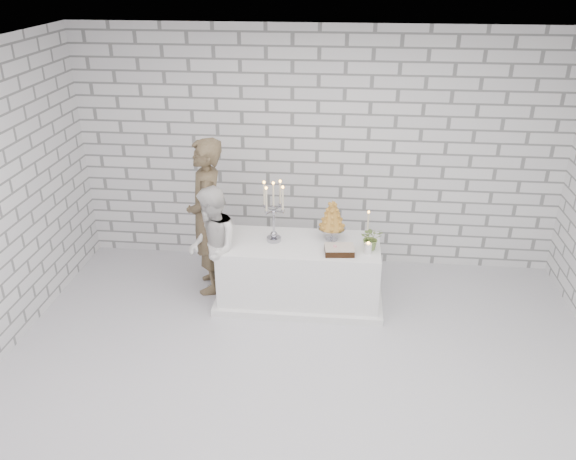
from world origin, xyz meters
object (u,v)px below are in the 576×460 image
object	(u,v)px
groom	(207,217)
bride	(213,248)
cake_table	(300,272)
candelabra	(274,212)
croquembouche	(332,220)

from	to	relation	value
groom	bride	world-z (taller)	groom
cake_table	candelabra	size ratio (longest dim) A/B	2.51
bride	candelabra	distance (m)	0.80
groom	croquembouche	xyz separation A→B (m)	(1.45, -0.07, 0.06)
croquembouche	cake_table	bearing A→B (deg)	-160.79
cake_table	bride	xyz separation A→B (m)	(-0.97, -0.16, 0.34)
bride	candelabra	world-z (taller)	candelabra
candelabra	groom	bearing A→B (deg)	168.60
groom	candelabra	world-z (taller)	groom
bride	croquembouche	xyz separation A→B (m)	(1.32, 0.28, 0.28)
cake_table	croquembouche	distance (m)	0.72
cake_table	bride	distance (m)	1.04
groom	cake_table	bearing A→B (deg)	68.63
cake_table	candelabra	bearing A→B (deg)	174.92
candelabra	croquembouche	distance (m)	0.67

